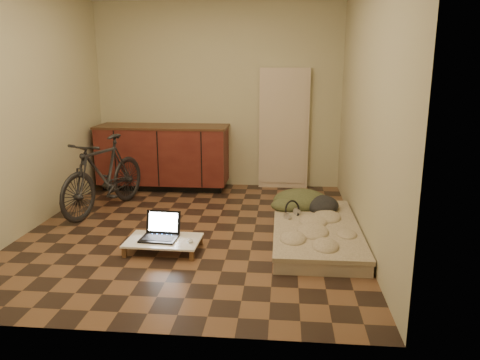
# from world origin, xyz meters

# --- Properties ---
(room_shell) EXTENTS (3.50, 4.00, 2.60)m
(room_shell) POSITION_xyz_m (0.00, 0.00, 1.30)
(room_shell) COLOR brown
(room_shell) RESTS_ON ground
(cabinets) EXTENTS (1.84, 0.62, 0.91)m
(cabinets) POSITION_xyz_m (-0.75, 1.70, 0.47)
(cabinets) COLOR black
(cabinets) RESTS_ON ground
(appliance_panel) EXTENTS (0.70, 0.10, 1.70)m
(appliance_panel) POSITION_xyz_m (0.95, 1.94, 0.85)
(appliance_panel) COLOR beige
(appliance_panel) RESTS_ON ground
(bicycle) EXTENTS (0.89, 1.61, 1.00)m
(bicycle) POSITION_xyz_m (-1.20, 0.59, 0.50)
(bicycle) COLOR black
(bicycle) RESTS_ON ground
(futon) EXTENTS (0.87, 1.80, 0.15)m
(futon) POSITION_xyz_m (1.30, -0.13, 0.08)
(futon) COLOR #B5A390
(futon) RESTS_ON ground
(clothing_pile) EXTENTS (0.68, 0.57, 0.27)m
(clothing_pile) POSITION_xyz_m (1.22, 0.50, 0.29)
(clothing_pile) COLOR #3E4427
(clothing_pile) RESTS_ON futon
(headphones) EXTENTS (0.33, 0.33, 0.16)m
(headphones) POSITION_xyz_m (1.06, 0.11, 0.23)
(headphones) COLOR black
(headphones) RESTS_ON futon
(lap_desk) EXTENTS (0.71, 0.47, 0.12)m
(lap_desk) POSITION_xyz_m (-0.18, -0.59, 0.10)
(lap_desk) COLOR brown
(lap_desk) RESTS_ON ground
(laptop) EXTENTS (0.36, 0.33, 0.24)m
(laptop) POSITION_xyz_m (-0.22, -0.55, 0.17)
(laptop) COLOR black
(laptop) RESTS_ON lap_desk
(mouse) EXTENTS (0.08, 0.11, 0.03)m
(mouse) POSITION_xyz_m (0.09, -0.64, 0.13)
(mouse) COLOR white
(mouse) RESTS_ON lap_desk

